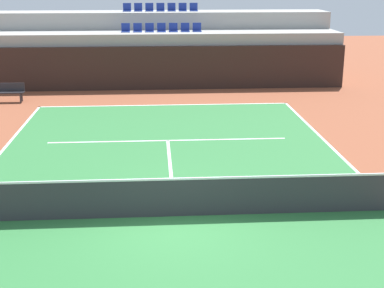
{
  "coord_description": "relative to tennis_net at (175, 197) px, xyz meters",
  "views": [
    {
      "loc": [
        -0.44,
        -12.4,
        5.56
      ],
      "look_at": [
        0.55,
        2.0,
        1.2
      ],
      "focal_mm": 52.71,
      "sensor_mm": 36.0,
      "label": 1
    }
  ],
  "objects": [
    {
      "name": "ground_plane",
      "position": [
        0.0,
        0.0,
        -0.51
      ],
      "size": [
        80.0,
        80.0,
        0.0
      ],
      "primitive_type": "plane",
      "color": "brown"
    },
    {
      "name": "court_surface",
      "position": [
        0.0,
        0.0,
        -0.5
      ],
      "size": [
        11.0,
        24.0,
        0.01
      ],
      "primitive_type": "cube",
      "color": "#2D7238",
      "rests_on": "ground_plane"
    },
    {
      "name": "baseline_far",
      "position": [
        0.0,
        11.95,
        -0.5
      ],
      "size": [
        11.0,
        0.1,
        0.0
      ],
      "primitive_type": "cube",
      "color": "white",
      "rests_on": "court_surface"
    },
    {
      "name": "service_line_far",
      "position": [
        0.0,
        6.4,
        -0.5
      ],
      "size": [
        8.26,
        0.1,
        0.0
      ],
      "primitive_type": "cube",
      "color": "white",
      "rests_on": "court_surface"
    },
    {
      "name": "centre_service_line",
      "position": [
        0.0,
        3.2,
        -0.5
      ],
      "size": [
        0.1,
        6.4,
        0.0
      ],
      "primitive_type": "cube",
      "color": "white",
      "rests_on": "court_surface"
    },
    {
      "name": "back_wall",
      "position": [
        0.0,
        15.61,
        0.56
      ],
      "size": [
        18.37,
        0.3,
        2.14
      ],
      "primitive_type": "cube",
      "color": "black",
      "rests_on": "ground_plane"
    },
    {
      "name": "stands_tier_lower",
      "position": [
        0.0,
        16.96,
        0.85
      ],
      "size": [
        18.37,
        2.4,
        2.72
      ],
      "primitive_type": "cube",
      "color": "#9E9E99",
      "rests_on": "ground_plane"
    },
    {
      "name": "stands_tier_upper",
      "position": [
        0.0,
        19.36,
        1.29
      ],
      "size": [
        18.37,
        2.4,
        3.6
      ],
      "primitive_type": "cube",
      "color": "#9E9E99",
      "rests_on": "ground_plane"
    },
    {
      "name": "seating_row_lower",
      "position": [
        0.0,
        17.06,
        2.33
      ],
      "size": [
        4.11,
        0.44,
        0.44
      ],
      "color": "navy",
      "rests_on": "stands_tier_lower"
    },
    {
      "name": "seating_row_upper",
      "position": [
        0.0,
        19.46,
        3.22
      ],
      "size": [
        4.11,
        0.44,
        0.44
      ],
      "color": "navy",
      "rests_on": "stands_tier_upper"
    },
    {
      "name": "tennis_net",
      "position": [
        0.0,
        0.0,
        0.0
      ],
      "size": [
        11.08,
        0.08,
        1.07
      ],
      "color": "black",
      "rests_on": "court_surface"
    },
    {
      "name": "player_bench",
      "position": [
        -7.06,
        13.15,
        -0.0
      ],
      "size": [
        1.5,
        0.4,
        0.85
      ],
      "color": "#232328",
      "rests_on": "ground_plane"
    }
  ]
}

